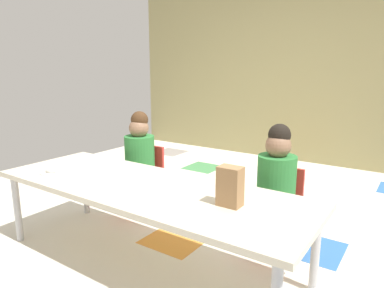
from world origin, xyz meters
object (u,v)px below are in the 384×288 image
seated_child_near_camera (140,153)px  paper_bag_brown (230,186)px  paper_plate_near_edge (53,172)px  craft_table (146,191)px  seated_child_middle_seat (277,178)px  donut_powdered_on_plate (53,169)px

seated_child_near_camera → paper_bag_brown: 1.35m
paper_plate_near_edge → seated_child_near_camera: bearing=79.7°
seated_child_near_camera → craft_table: bearing=-45.2°
paper_bag_brown → craft_table: bearing=-179.5°
paper_bag_brown → seated_child_near_camera: bearing=153.7°
seated_child_near_camera → seated_child_middle_seat: (1.25, -0.00, 0.00)m
paper_plate_near_edge → donut_powdered_on_plate: bearing=0.0°
seated_child_middle_seat → paper_plate_near_edge: size_ratio=5.10×
paper_plate_near_edge → donut_powdered_on_plate: (0.00, 0.00, 0.02)m
craft_table → seated_child_near_camera: 0.85m
seated_child_near_camera → paper_plate_near_edge: 0.78m
seated_child_near_camera → paper_bag_brown: bearing=-26.3°
seated_child_middle_seat → paper_plate_near_edge: (-1.39, -0.77, -0.00)m
paper_bag_brown → seated_child_middle_seat: bearing=85.9°
seated_child_middle_seat → paper_bag_brown: bearing=-94.1°
seated_child_middle_seat → donut_powdered_on_plate: (-1.39, -0.77, 0.01)m
craft_table → donut_powdered_on_plate: 0.76m
seated_child_middle_seat → craft_table: bearing=-137.3°
seated_child_middle_seat → donut_powdered_on_plate: size_ratio=8.99×
seated_child_near_camera → paper_bag_brown: seated_child_near_camera is taller
seated_child_near_camera → paper_plate_near_edge: bearing=-100.3°
seated_child_middle_seat → paper_plate_near_edge: 1.59m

